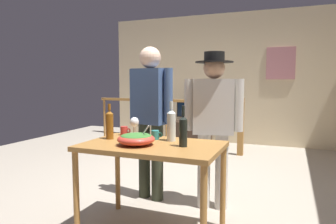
{
  "coord_description": "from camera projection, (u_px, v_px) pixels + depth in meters",
  "views": [
    {
      "loc": [
        1.29,
        -3.36,
        1.31
      ],
      "look_at": [
        0.22,
        -0.68,
        1.02
      ],
      "focal_mm": 32.98,
      "sensor_mm": 36.0,
      "label": 1
    }
  ],
  "objects": [
    {
      "name": "framed_picture",
      "position": [
        281.0,
        63.0,
        6.04
      ],
      "size": [
        0.54,
        0.03,
        0.63
      ],
      "primitive_type": "cube",
      "color": "#BF7980"
    },
    {
      "name": "serving_table",
      "position": [
        152.0,
        154.0,
        2.6
      ],
      "size": [
        1.16,
        0.73,
        0.78
      ],
      "color": "#9E6B33",
      "rests_on": "ground_plane"
    },
    {
      "name": "back_wall",
      "position": [
        227.0,
        79.0,
        6.52
      ],
      "size": [
        5.18,
        0.1,
        2.71
      ],
      "primitive_type": "cube",
      "color": "beige",
      "rests_on": "ground_plane"
    },
    {
      "name": "mug_red",
      "position": [
        124.0,
        131.0,
        3.0
      ],
      "size": [
        0.11,
        0.07,
        0.09
      ],
      "color": "#B7332D",
      "rests_on": "serving_table"
    },
    {
      "name": "stair_railing",
      "position": [
        191.0,
        117.0,
        5.75
      ],
      "size": [
        2.91,
        0.1,
        1.01
      ],
      "color": "#9E6B33",
      "rests_on": "ground_plane"
    },
    {
      "name": "wine_bottle_clear",
      "position": [
        171.0,
        124.0,
        2.71
      ],
      "size": [
        0.08,
        0.08,
        0.35
      ],
      "color": "silver",
      "rests_on": "serving_table"
    },
    {
      "name": "salad_bowl",
      "position": [
        136.0,
        138.0,
        2.54
      ],
      "size": [
        0.31,
        0.31,
        0.17
      ],
      "color": "#CC3D2D",
      "rests_on": "serving_table"
    },
    {
      "name": "wine_glass",
      "position": [
        134.0,
        123.0,
        2.95
      ],
      "size": [
        0.09,
        0.09,
        0.18
      ],
      "color": "silver",
      "rests_on": "serving_table"
    },
    {
      "name": "person_standing_right",
      "position": [
        213.0,
        117.0,
        3.11
      ],
      "size": [
        0.58,
        0.38,
        1.6
      ],
      "rotation": [
        0.0,
        0.0,
        3.36
      ],
      "color": "beige",
      "rests_on": "ground_plane"
    },
    {
      "name": "flat_screen_tv",
      "position": [
        189.0,
        110.0,
        6.5
      ],
      "size": [
        0.53,
        0.12,
        0.42
      ],
      "color": "black",
      "rests_on": "tv_console"
    },
    {
      "name": "tv_console",
      "position": [
        189.0,
        132.0,
        6.57
      ],
      "size": [
        0.9,
        0.4,
        0.45
      ],
      "primitive_type": "cube",
      "color": "#38281E",
      "rests_on": "ground_plane"
    },
    {
      "name": "wine_bottle_amber",
      "position": [
        110.0,
        124.0,
        2.8
      ],
      "size": [
        0.07,
        0.07,
        0.32
      ],
      "color": "brown",
      "rests_on": "serving_table"
    },
    {
      "name": "person_standing_left",
      "position": [
        150.0,
        110.0,
        3.37
      ],
      "size": [
        0.55,
        0.3,
        1.67
      ],
      "rotation": [
        0.0,
        0.0,
        2.93
      ],
      "color": "#2D3323",
      "rests_on": "ground_plane"
    },
    {
      "name": "wine_bottle_dark",
      "position": [
        183.0,
        130.0,
        2.47
      ],
      "size": [
        0.07,
        0.07,
        0.33
      ],
      "color": "black",
      "rests_on": "serving_table"
    },
    {
      "name": "mug_teal",
      "position": [
        155.0,
        135.0,
        2.79
      ],
      "size": [
        0.11,
        0.07,
        0.08
      ],
      "color": "teal",
      "rests_on": "serving_table"
    },
    {
      "name": "ground_plane",
      "position": [
        172.0,
        190.0,
        3.71
      ],
      "size": [
        8.29,
        8.29,
        0.0
      ],
      "primitive_type": "plane",
      "color": "#9E9384"
    }
  ]
}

